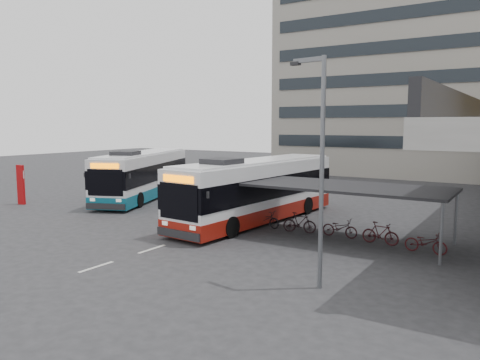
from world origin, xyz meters
The scene contains 10 objects.
ground centered at (0.00, 0.00, 0.00)m, with size 120.00×120.00×0.00m, color #28282B.
bike_shelter centered at (8.50, 3.00, 1.52)m, with size 10.00×4.00×2.54m.
office_block centered at (6.00, 36.00, 12.50)m, with size 30.00×15.00×25.00m, color gray.
road_markings centered at (2.50, -3.00, 0.01)m, with size 0.15×7.60×0.01m.
bus_main centered at (3.29, 4.50, 1.69)m, with size 3.55×12.46×3.64m.
bus_teal centered at (-7.77, 7.12, 1.65)m, with size 6.96×12.14×3.56m.
pedestrian centered at (-0.91, 2.28, 0.81)m, with size 0.59×0.39×1.61m, color black.
lamp_post centered at (10.35, -3.58, 4.23)m, with size 1.30×0.34×7.42m.
sign_totem_mid centered at (-12.70, 0.70, 1.36)m, with size 0.57×0.28×2.64m.
sign_totem_north centered at (-12.39, 8.85, 1.31)m, with size 0.54×0.29×2.54m.
Camera 1 is at (16.18, -17.41, 5.31)m, focal length 35.00 mm.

